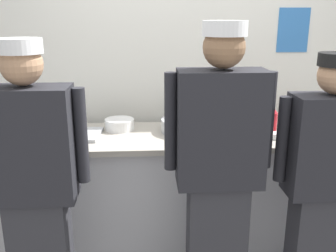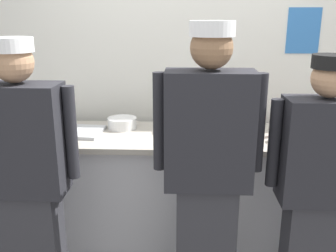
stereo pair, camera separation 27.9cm
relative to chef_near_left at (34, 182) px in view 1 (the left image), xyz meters
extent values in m
cube|color=silver|center=(0.93, 1.19, 0.43)|extent=(4.58, 0.10, 2.65)
cube|color=#3370B7|center=(1.83, 1.13, 0.77)|extent=(0.26, 0.01, 0.35)
cube|color=#B2B2B7|center=(0.93, 0.71, -0.45)|extent=(2.86, 0.63, 0.90)
cube|color=#A8A093|center=(0.93, 0.71, 0.02)|extent=(2.92, 0.69, 0.04)
cube|color=#232328|center=(0.00, 0.00, 0.22)|extent=(0.47, 0.24, 0.64)
cylinder|color=#232328|center=(0.27, 0.04, 0.25)|extent=(0.07, 0.07, 0.54)
sphere|color=tan|center=(0.00, 0.00, 0.65)|extent=(0.22, 0.22, 0.22)
cylinder|color=white|center=(0.00, 0.00, 0.74)|extent=(0.23, 0.23, 0.08)
cube|color=#2D2D33|center=(1.05, 0.05, -0.48)|extent=(0.35, 0.20, 0.84)
cube|color=#232328|center=(1.05, 0.05, 0.28)|extent=(0.49, 0.24, 0.67)
cylinder|color=#232328|center=(0.77, 0.09, 0.31)|extent=(0.07, 0.07, 0.57)
cylinder|color=#232328|center=(1.33, 0.09, 0.31)|extent=(0.07, 0.07, 0.57)
sphere|color=#8C6647|center=(1.05, 0.05, 0.73)|extent=(0.23, 0.23, 0.23)
cylinder|color=white|center=(1.05, 0.05, 0.83)|extent=(0.24, 0.24, 0.08)
cube|color=#2D2D33|center=(1.68, 0.04, -0.52)|extent=(0.32, 0.20, 0.76)
cube|color=#232328|center=(1.68, 0.04, 0.16)|extent=(0.44, 0.24, 0.60)
cylinder|color=#232328|center=(1.42, 0.08, 0.19)|extent=(0.07, 0.07, 0.51)
sphere|color=tan|center=(1.68, 0.04, 0.57)|extent=(0.21, 0.21, 0.21)
cylinder|color=white|center=(1.98, 0.85, 0.04)|extent=(0.23, 0.23, 0.01)
cylinder|color=white|center=(1.98, 0.85, 0.05)|extent=(0.23, 0.23, 0.01)
cylinder|color=white|center=(1.98, 0.85, 0.07)|extent=(0.23, 0.23, 0.01)
cylinder|color=white|center=(1.98, 0.85, 0.08)|extent=(0.23, 0.23, 0.01)
cylinder|color=white|center=(1.98, 0.85, 0.09)|extent=(0.23, 0.23, 0.01)
cylinder|color=white|center=(1.98, 0.85, 0.10)|extent=(0.23, 0.23, 0.01)
cylinder|color=white|center=(1.98, 0.85, 0.11)|extent=(0.23, 0.23, 0.01)
cylinder|color=white|center=(1.98, 0.85, 0.13)|extent=(0.23, 0.23, 0.01)
cylinder|color=white|center=(0.42, 0.86, 0.04)|extent=(0.23, 0.23, 0.01)
cylinder|color=white|center=(0.42, 0.86, 0.05)|extent=(0.23, 0.23, 0.01)
cylinder|color=white|center=(0.42, 0.86, 0.07)|extent=(0.23, 0.23, 0.01)
cylinder|color=white|center=(0.42, 0.86, 0.08)|extent=(0.23, 0.23, 0.01)
cylinder|color=white|center=(0.42, 0.86, 0.09)|extent=(0.23, 0.23, 0.01)
cylinder|color=white|center=(0.42, 0.86, 0.10)|extent=(0.23, 0.23, 0.01)
cylinder|color=white|center=(0.42, 0.86, 0.11)|extent=(0.23, 0.23, 0.01)
cylinder|color=#B7BABF|center=(0.93, 0.77, 0.09)|extent=(0.38, 0.38, 0.10)
cube|color=#B7BABF|center=(0.02, 0.72, 0.05)|extent=(0.56, 0.36, 0.02)
cylinder|color=red|center=(1.57, 0.69, 0.12)|extent=(0.06, 0.06, 0.16)
cone|color=red|center=(1.57, 0.69, 0.21)|extent=(0.05, 0.05, 0.04)
cylinder|color=white|center=(1.70, 0.62, 0.05)|extent=(0.11, 0.11, 0.04)
cylinder|color=orange|center=(1.70, 0.62, 0.07)|extent=(0.09, 0.09, 0.01)
cylinder|color=white|center=(1.55, 0.57, 0.06)|extent=(0.09, 0.09, 0.04)
cylinder|color=gold|center=(1.55, 0.57, 0.07)|extent=(0.07, 0.07, 0.01)
cylinder|color=white|center=(1.73, 0.86, 0.06)|extent=(0.09, 0.09, 0.04)
cylinder|color=red|center=(1.73, 0.86, 0.07)|extent=(0.07, 0.07, 0.01)
cylinder|color=white|center=(1.28, 0.83, 0.06)|extent=(0.09, 0.09, 0.05)
cylinder|color=red|center=(1.28, 0.83, 0.08)|extent=(0.07, 0.07, 0.01)
cube|color=#B7BABF|center=(0.96, 0.70, 0.04)|extent=(0.19, 0.03, 0.01)
cube|color=black|center=(0.83, 0.70, 0.04)|extent=(0.09, 0.03, 0.02)
camera|label=1|loc=(0.63, -1.97, 0.90)|focal=40.40mm
camera|label=2|loc=(0.91, -1.97, 0.90)|focal=40.40mm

